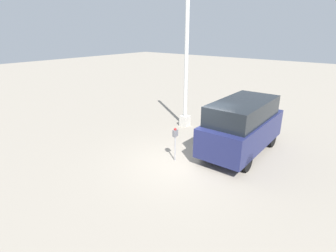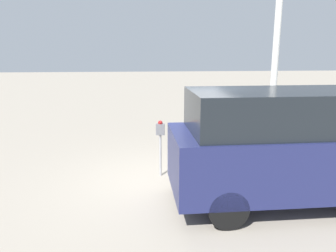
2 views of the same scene
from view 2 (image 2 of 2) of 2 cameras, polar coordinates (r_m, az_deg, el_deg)
ground_plane at (r=7.54m, az=0.39°, el=-9.74°), size 80.00×80.00×0.00m
parking_meter_near at (r=7.61m, az=-1.34°, el=-1.64°), size 0.21×0.14×1.35m
lamp_post at (r=10.17m, az=18.06°, el=9.40°), size 0.44×0.44×6.33m
parked_van at (r=6.57m, az=19.96°, el=-3.06°), size 4.42×1.86×2.21m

